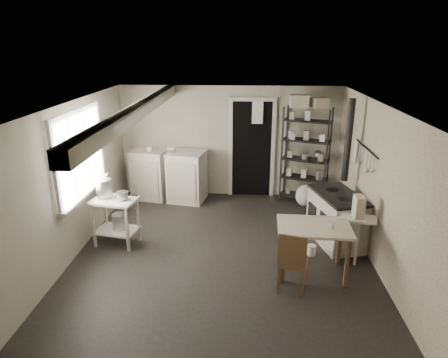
# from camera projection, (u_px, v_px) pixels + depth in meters

# --- Properties ---
(floor) EXTENTS (5.00, 5.00, 0.00)m
(floor) POSITION_uv_depth(u_px,v_px,m) (223.00, 251.00, 6.28)
(floor) COLOR black
(floor) RESTS_ON ground
(ceiling) EXTENTS (5.00, 5.00, 0.00)m
(ceiling) POSITION_uv_depth(u_px,v_px,m) (223.00, 104.00, 5.53)
(ceiling) COLOR beige
(ceiling) RESTS_ON wall_back
(wall_back) EXTENTS (4.50, 0.02, 2.30)m
(wall_back) POSITION_uv_depth(u_px,v_px,m) (230.00, 142.00, 8.26)
(wall_back) COLOR #B1AA96
(wall_back) RESTS_ON ground
(wall_front) EXTENTS (4.50, 0.02, 2.30)m
(wall_front) POSITION_uv_depth(u_px,v_px,m) (206.00, 276.00, 3.55)
(wall_front) COLOR #B1AA96
(wall_front) RESTS_ON ground
(wall_left) EXTENTS (0.02, 5.00, 2.30)m
(wall_left) POSITION_uv_depth(u_px,v_px,m) (74.00, 180.00, 6.03)
(wall_left) COLOR #B1AA96
(wall_left) RESTS_ON ground
(wall_right) EXTENTS (0.02, 5.00, 2.30)m
(wall_right) POSITION_uv_depth(u_px,v_px,m) (377.00, 185.00, 5.78)
(wall_right) COLOR #B1AA96
(wall_right) RESTS_ON ground
(window) EXTENTS (0.12, 1.76, 1.28)m
(window) POSITION_uv_depth(u_px,v_px,m) (79.00, 154.00, 6.10)
(window) COLOR beige
(window) RESTS_ON wall_left
(doorway) EXTENTS (0.96, 0.10, 2.08)m
(doorway) POSITION_uv_depth(u_px,v_px,m) (252.00, 150.00, 8.26)
(doorway) COLOR beige
(doorway) RESTS_ON ground
(ceiling_beam) EXTENTS (0.18, 5.00, 0.18)m
(ceiling_beam) POSITION_uv_depth(u_px,v_px,m) (138.00, 111.00, 5.63)
(ceiling_beam) COLOR beige
(ceiling_beam) RESTS_ON ceiling
(wallpaper_panel) EXTENTS (0.01, 5.00, 2.30)m
(wallpaper_panel) POSITION_uv_depth(u_px,v_px,m) (377.00, 185.00, 5.78)
(wallpaper_panel) COLOR beige
(wallpaper_panel) RESTS_ON wall_right
(utensil_rail) EXTENTS (0.06, 1.20, 0.44)m
(utensil_rail) POSITION_uv_depth(u_px,v_px,m) (365.00, 148.00, 6.22)
(utensil_rail) COLOR #B5B5B7
(utensil_rail) RESTS_ON wall_right
(prep_table) EXTENTS (0.76, 0.60, 0.78)m
(prep_table) POSITION_uv_depth(u_px,v_px,m) (116.00, 221.00, 6.39)
(prep_table) COLOR beige
(prep_table) RESTS_ON ground
(stockpot) EXTENTS (0.31, 0.31, 0.27)m
(stockpot) POSITION_uv_depth(u_px,v_px,m) (104.00, 188.00, 6.30)
(stockpot) COLOR #B5B5B7
(stockpot) RESTS_ON prep_table
(saucepan) EXTENTS (0.20, 0.20, 0.11)m
(saucepan) POSITION_uv_depth(u_px,v_px,m) (122.00, 195.00, 6.24)
(saucepan) COLOR #B5B5B7
(saucepan) RESTS_ON prep_table
(bucket) EXTENTS (0.29, 0.29, 0.26)m
(bucket) POSITION_uv_depth(u_px,v_px,m) (120.00, 222.00, 6.41)
(bucket) COLOR #B5B5B7
(bucket) RESTS_ON prep_table
(base_cabinets) EXTENTS (1.66, 0.94, 1.03)m
(base_cabinets) POSITION_uv_depth(u_px,v_px,m) (169.00, 177.00, 8.26)
(base_cabinets) COLOR beige
(base_cabinets) RESTS_ON ground
(mixing_bowl) EXTENTS (0.32, 0.32, 0.07)m
(mixing_bowl) POSITION_uv_depth(u_px,v_px,m) (171.00, 155.00, 8.06)
(mixing_bowl) COLOR silver
(mixing_bowl) RESTS_ON base_cabinets
(counter_cup) EXTENTS (0.15, 0.15, 0.10)m
(counter_cup) POSITION_uv_depth(u_px,v_px,m) (149.00, 154.00, 8.03)
(counter_cup) COLOR silver
(counter_cup) RESTS_ON base_cabinets
(shelf_rack) EXTENTS (0.99, 0.66, 1.94)m
(shelf_rack) POSITION_uv_depth(u_px,v_px,m) (305.00, 157.00, 7.93)
(shelf_rack) COLOR black
(shelf_rack) RESTS_ON ground
(shelf_jar) EXTENTS (0.09, 0.10, 0.18)m
(shelf_jar) POSITION_uv_depth(u_px,v_px,m) (293.00, 136.00, 7.83)
(shelf_jar) COLOR silver
(shelf_jar) RESTS_ON shelf_rack
(storage_box_a) EXTENTS (0.34, 0.30, 0.24)m
(storage_box_a) POSITION_uv_depth(u_px,v_px,m) (299.00, 104.00, 7.55)
(storage_box_a) COLOR beige
(storage_box_a) RESTS_ON shelf_rack
(storage_box_b) EXTENTS (0.35, 0.33, 0.19)m
(storage_box_b) POSITION_uv_depth(u_px,v_px,m) (319.00, 105.00, 7.52)
(storage_box_b) COLOR beige
(storage_box_b) RESTS_ON shelf_rack
(stove) EXTENTS (0.85, 1.19, 0.84)m
(stove) POSITION_uv_depth(u_px,v_px,m) (336.00, 217.00, 6.44)
(stove) COLOR beige
(stove) RESTS_ON ground
(stovepipe) EXTENTS (0.13, 0.13, 1.41)m
(stovepipe) POSITION_uv_depth(u_px,v_px,m) (348.00, 141.00, 6.52)
(stovepipe) COLOR black
(stovepipe) RESTS_ON stove
(side_ledge) EXTENTS (0.56, 0.40, 0.77)m
(side_ledge) POSITION_uv_depth(u_px,v_px,m) (356.00, 238.00, 5.77)
(side_ledge) COLOR beige
(side_ledge) RESTS_ON ground
(oats_box) EXTENTS (0.13, 0.21, 0.32)m
(oats_box) POSITION_uv_depth(u_px,v_px,m) (359.00, 201.00, 5.58)
(oats_box) COLOR beige
(oats_box) RESTS_ON side_ledge
(work_table) EXTENTS (1.02, 0.73, 0.75)m
(work_table) POSITION_uv_depth(u_px,v_px,m) (312.00, 250.00, 5.56)
(work_table) COLOR beige
(work_table) RESTS_ON ground
(table_cup) EXTENTS (0.13, 0.13, 0.10)m
(table_cup) POSITION_uv_depth(u_px,v_px,m) (331.00, 224.00, 5.34)
(table_cup) COLOR silver
(table_cup) RESTS_ON work_table
(chair) EXTENTS (0.45, 0.46, 0.87)m
(chair) POSITION_uv_depth(u_px,v_px,m) (294.00, 257.00, 5.17)
(chair) COLOR brown
(chair) RESTS_ON ground
(flour_sack) EXTENTS (0.45, 0.42, 0.44)m
(flour_sack) POSITION_uv_depth(u_px,v_px,m) (305.00, 195.00, 7.93)
(flour_sack) COLOR white
(flour_sack) RESTS_ON ground
(floor_crock) EXTENTS (0.17, 0.17, 0.17)m
(floor_crock) POSITION_uv_depth(u_px,v_px,m) (311.00, 251.00, 6.15)
(floor_crock) COLOR silver
(floor_crock) RESTS_ON ground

